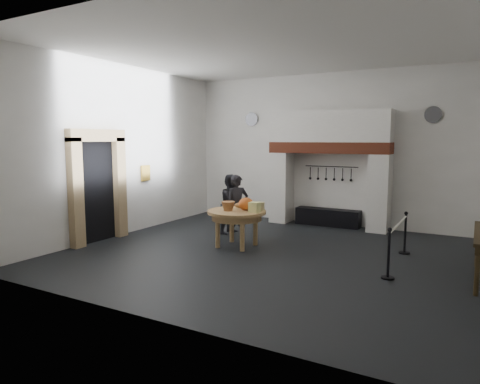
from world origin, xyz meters
The scene contains 29 objects.
floor centered at (0.00, 0.00, 0.00)m, with size 9.00×8.00×0.02m, color black.
ceiling centered at (0.00, 0.00, 4.50)m, with size 9.00×8.00×0.02m, color silver.
wall_back centered at (0.00, 4.00, 2.25)m, with size 9.00×0.02×4.50m, color white.
wall_front centered at (0.00, -4.00, 2.25)m, with size 9.00×0.02×4.50m, color white.
wall_left centered at (-4.50, 0.00, 2.25)m, with size 0.02×8.00×4.50m, color white.
chimney_pier_left centered at (-1.48, 3.65, 1.07)m, with size 0.55×0.70×2.15m, color silver.
chimney_pier_right centered at (1.48, 3.65, 1.07)m, with size 0.55×0.70×2.15m, color silver.
hearth_brick_band centered at (0.00, 3.65, 2.31)m, with size 3.50×0.72×0.32m, color #9E442B.
chimney_hood centered at (0.00, 3.65, 2.92)m, with size 3.50×0.70×0.90m, color silver.
iron_range centered at (0.00, 3.72, 0.25)m, with size 1.90×0.45×0.50m, color black.
utensil_rail centered at (0.00, 3.92, 1.75)m, with size 0.02×0.02×1.60m, color black.
door_recess centered at (-4.47, -1.00, 1.25)m, with size 0.04×1.10×2.50m, color black.
door_jamb_near centered at (-4.38, -1.70, 1.30)m, with size 0.22×0.30×2.60m, color tan.
door_jamb_far centered at (-4.38, -0.30, 1.30)m, with size 0.22×0.30×2.60m, color tan.
door_lintel centered at (-4.38, -1.00, 2.65)m, with size 0.22×1.70×0.30m, color tan.
wall_plaque centered at (-4.45, 0.80, 1.60)m, with size 0.05×0.34×0.44m, color gold.
work_table centered at (-1.14, 0.24, 0.84)m, with size 1.40×1.40×0.07m, color tan.
pumpkin centered at (-0.94, 0.34, 1.03)m, with size 0.36×0.36×0.31m, color #C6431B.
cheese_block_big centered at (-0.64, 0.19, 0.99)m, with size 0.22×0.22×0.24m, color #EDED8D.
cheese_block_small centered at (-0.66, 0.49, 0.97)m, with size 0.18×0.18×0.20m, color #DECF85.
wicker_basket centered at (-1.29, 0.09, 0.98)m, with size 0.32×0.32×0.22m, color #9E6C3A.
bread_loaf centered at (-1.24, 0.59, 0.94)m, with size 0.31×0.18×0.13m, color #975935.
visitor_near centered at (-1.57, 1.02, 0.82)m, with size 0.60×0.39×1.65m, color black.
visitor_far centered at (-1.97, 1.42, 0.81)m, with size 0.79×0.61×1.62m, color black.
pewter_plate_back_left centered at (-2.70, 3.96, 3.20)m, with size 0.44×0.44×0.03m, color #4C4C51.
pewter_plate_back_right centered at (2.70, 3.96, 3.20)m, with size 0.44×0.44×0.03m, color #4C4C51.
barrier_post_near centered at (2.48, -0.49, 0.45)m, with size 0.05×0.05×0.90m, color black.
barrier_post_far centered at (2.48, 1.51, 0.45)m, with size 0.05×0.05×0.90m, color black.
barrier_rope centered at (2.48, 0.51, 0.85)m, with size 0.04×0.04×2.00m, color white.
Camera 1 is at (3.82, -8.49, 2.56)m, focal length 32.00 mm.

